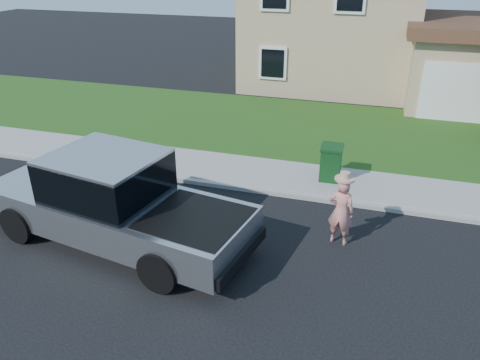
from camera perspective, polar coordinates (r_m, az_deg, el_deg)
name	(u,v)px	position (r m, az deg, el deg)	size (l,w,h in m)	color
ground	(238,249)	(10.98, -0.21, -8.44)	(80.00, 80.00, 0.00)	black
curb	(303,197)	(13.19, 7.70, -2.01)	(40.00, 0.20, 0.12)	gray
sidewalk	(310,180)	(14.15, 8.48, 0.06)	(40.00, 2.00, 0.15)	gray
lawn	(329,131)	(18.29, 10.79, 5.93)	(40.00, 7.00, 0.10)	#214A15
house	(361,19)	(25.24, 14.55, 18.42)	(14.00, 11.30, 6.85)	tan
pickup_truck	(114,203)	(11.17, -15.07, -2.67)	(6.92, 3.31, 2.18)	black
woman	(341,210)	(11.02, 12.23, -3.65)	(0.67, 0.50, 1.84)	tan
trash_bin	(331,162)	(13.92, 11.02, 2.13)	(0.66, 0.75, 1.04)	#0F3915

